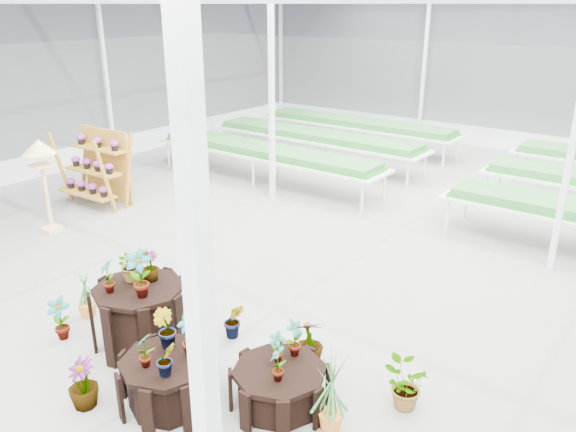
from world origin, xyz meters
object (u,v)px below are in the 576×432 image
Objects in this scene: plinth_tall at (141,315)px; bird_table at (45,186)px; shelf_rack at (94,168)px; plinth_mid at (170,381)px; plinth_low at (280,387)px.

bird_table is at bearing 162.33° from plinth_tall.
bird_table is at bearing -71.39° from shelf_rack.
shelf_rack is (-5.17, 2.97, 0.41)m from plinth_tall.
shelf_rack is at bearing 150.13° from plinth_tall.
shelf_rack is at bearing 150.74° from plinth_mid.
plinth_low is (1.00, 0.70, -0.05)m from plinth_mid.
plinth_low is 0.66× the size of shelf_rack.
plinth_mid is 6.13m from bird_table.
plinth_mid is at bearing -33.15° from shelf_rack.
plinth_tall is at bearing -29.96° from bird_table.
plinth_low is (2.20, 0.10, -0.17)m from plinth_tall.
plinth_mid reaches higher than plinth_low.
plinth_tall is 5.98m from shelf_rack.
bird_table is at bearing 160.38° from plinth_mid.
plinth_low is at bearing -25.16° from shelf_rack.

